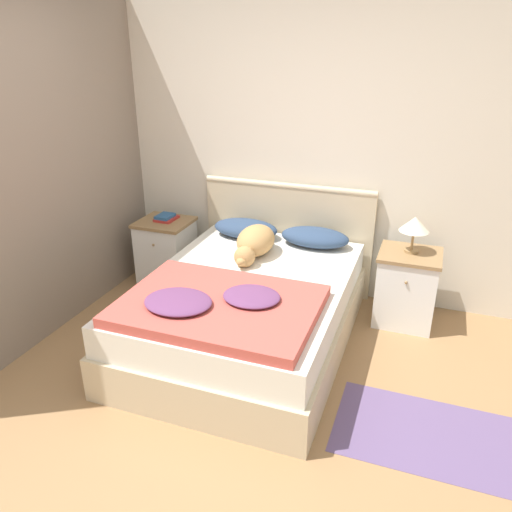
{
  "coord_description": "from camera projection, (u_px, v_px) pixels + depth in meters",
  "views": [
    {
      "loc": [
        1.14,
        -2.01,
        2.15
      ],
      "look_at": [
        -0.04,
        1.24,
        0.64
      ],
      "focal_mm": 35.0,
      "sensor_mm": 36.0,
      "label": 1
    }
  ],
  "objects": [
    {
      "name": "rug",
      "position": [
        431.0,
        436.0,
        2.94
      ],
      "size": [
        1.12,
        0.66,
        0.0
      ],
      "color": "#604C75",
      "rests_on": "ground_plane"
    },
    {
      "name": "ground_plane",
      "position": [
        191.0,
        434.0,
        2.95
      ],
      "size": [
        16.0,
        16.0,
        0.0
      ],
      "primitive_type": "plane",
      "color": "#997047"
    },
    {
      "name": "nightstand_right",
      "position": [
        406.0,
        288.0,
        4.02
      ],
      "size": [
        0.48,
        0.45,
        0.61
      ],
      "color": "white",
      "rests_on": "ground_plane"
    },
    {
      "name": "table_lamp",
      "position": [
        415.0,
        225.0,
        3.83
      ],
      "size": [
        0.23,
        0.23,
        0.29
      ],
      "color": "#9E7A4C",
      "rests_on": "nightstand_right"
    },
    {
      "name": "wall_back",
      "position": [
        296.0,
        150.0,
        4.27
      ],
      "size": [
        9.0,
        0.06,
        2.55
      ],
      "color": "beige",
      "rests_on": "ground_plane"
    },
    {
      "name": "wall_side_left",
      "position": [
        61.0,
        162.0,
        3.84
      ],
      "size": [
        0.06,
        3.1,
        2.55
      ],
      "color": "gray",
      "rests_on": "ground_plane"
    },
    {
      "name": "headboard",
      "position": [
        287.0,
        234.0,
        4.52
      ],
      "size": [
        1.54,
        0.06,
        1.0
      ],
      "color": "#C6B28E",
      "rests_on": "ground_plane"
    },
    {
      "name": "book_stack",
      "position": [
        166.0,
        218.0,
        4.6
      ],
      "size": [
        0.17,
        0.21,
        0.05
      ],
      "color": "#AD2D28",
      "rests_on": "nightstand_left"
    },
    {
      "name": "bed",
      "position": [
        247.0,
        312.0,
        3.75
      ],
      "size": [
        1.46,
        2.0,
        0.54
      ],
      "color": "#C6B28E",
      "rests_on": "ground_plane"
    },
    {
      "name": "pillow_right",
      "position": [
        315.0,
        237.0,
        4.19
      ],
      "size": [
        0.58,
        0.32,
        0.15
      ],
      "color": "navy",
      "rests_on": "bed"
    },
    {
      "name": "quilt",
      "position": [
        217.0,
        305.0,
        3.19
      ],
      "size": [
        1.25,
        0.92,
        0.13
      ],
      "color": "#BC4C42",
      "rests_on": "bed"
    },
    {
      "name": "dog",
      "position": [
        255.0,
        243.0,
        3.99
      ],
      "size": [
        0.29,
        0.65,
        0.24
      ],
      "color": "tan",
      "rests_on": "bed"
    },
    {
      "name": "pillow_left",
      "position": [
        246.0,
        228.0,
        4.38
      ],
      "size": [
        0.58,
        0.32,
        0.15
      ],
      "color": "navy",
      "rests_on": "bed"
    },
    {
      "name": "nightstand_left",
      "position": [
        166.0,
        251.0,
        4.71
      ],
      "size": [
        0.48,
        0.45,
        0.61
      ],
      "color": "white",
      "rests_on": "ground_plane"
    }
  ]
}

